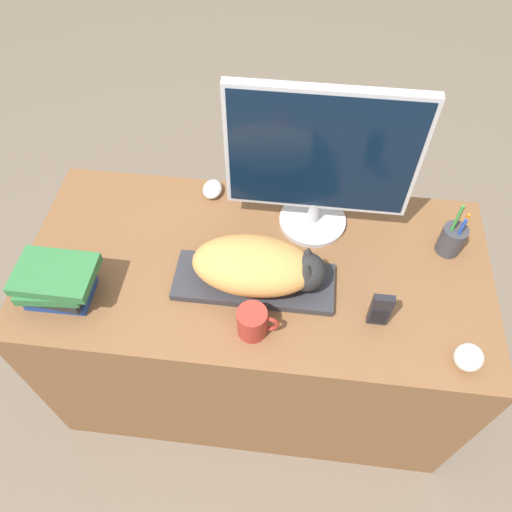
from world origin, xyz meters
The scene contains 11 objects.
ground_plane centered at (0.00, 0.00, 0.00)m, with size 12.00×12.00×0.00m, color #6B5B4C.
desk centered at (0.00, 0.34, 0.38)m, with size 1.40×0.67×0.76m.
keyboard centered at (0.00, 0.26, 0.77)m, with size 0.46×0.17×0.02m.
cat centered at (0.02, 0.26, 0.86)m, with size 0.37×0.19×0.14m.
monitor centered at (0.16, 0.52, 1.03)m, with size 0.54×0.21×0.50m.
computer_mouse centered at (-0.18, 0.61, 0.78)m, with size 0.06×0.08×0.04m.
coffee_mug centered at (0.02, 0.11, 0.81)m, with size 0.11×0.08×0.09m.
pen_cup centered at (0.57, 0.46, 0.81)m, with size 0.07×0.07×0.20m.
baseball centered at (0.58, 0.08, 0.80)m, with size 0.07×0.07×0.07m.
phone centered at (0.35, 0.18, 0.82)m, with size 0.06×0.02×0.12m.
book_stack centered at (-0.54, 0.16, 0.82)m, with size 0.22×0.17×0.12m.
Camera 1 is at (0.10, -0.53, 1.98)m, focal length 35.00 mm.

